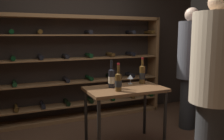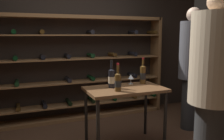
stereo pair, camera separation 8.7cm
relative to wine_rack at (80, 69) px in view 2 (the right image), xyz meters
name	(u,v)px [view 2 (the right image)]	position (x,y,z in m)	size (l,w,h in m)	color
back_wall	(74,40)	(-0.04, 0.21, 0.52)	(5.41, 0.10, 2.91)	black
wine_rack	(80,69)	(0.00, 0.00, 0.00)	(3.27, 0.32, 1.88)	brown
tasting_table	(125,95)	(0.28, -1.36, -0.19)	(1.06, 0.63, 0.83)	brown
person_guest_blue_shirt	(213,81)	(0.77, -2.41, 0.15)	(0.47, 0.48, 1.96)	#282828
person_host_in_suit	(192,63)	(1.55, -1.17, 0.16)	(0.40, 0.41, 1.97)	#282828
wine_bottle_gold_foil	(118,82)	(0.12, -1.50, 0.03)	(0.08, 0.08, 0.36)	#4C3314
wine_bottle_green_slim	(143,74)	(0.65, -1.20, 0.04)	(0.09, 0.09, 0.38)	#4C3314
wine_bottle_black_capsule	(112,78)	(0.12, -1.28, 0.04)	(0.09, 0.09, 0.37)	black
wine_glass_stemmed_right	(131,77)	(0.47, -1.15, 0.00)	(0.09, 0.09, 0.14)	silver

